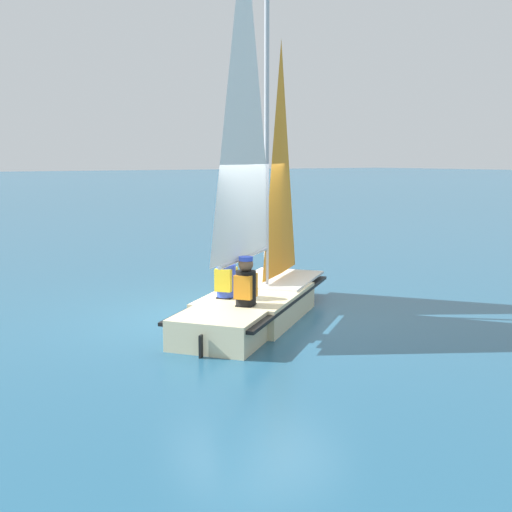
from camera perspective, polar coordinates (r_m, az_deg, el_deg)
name	(u,v)px	position (r m, az deg, el deg)	size (l,w,h in m)	color
ground_plane	(256,319)	(10.51, 0.00, -5.59)	(260.00, 260.00, 0.00)	#235675
sailboat_main	(256,261)	(10.31, -0.01, -0.46)	(4.14, 3.60, 6.17)	beige
sailor_helm	(226,286)	(10.02, -2.67, -2.67)	(0.43, 0.42, 1.16)	black
sailor_crew	(246,292)	(9.47, -0.91, -3.26)	(0.43, 0.42, 1.16)	black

